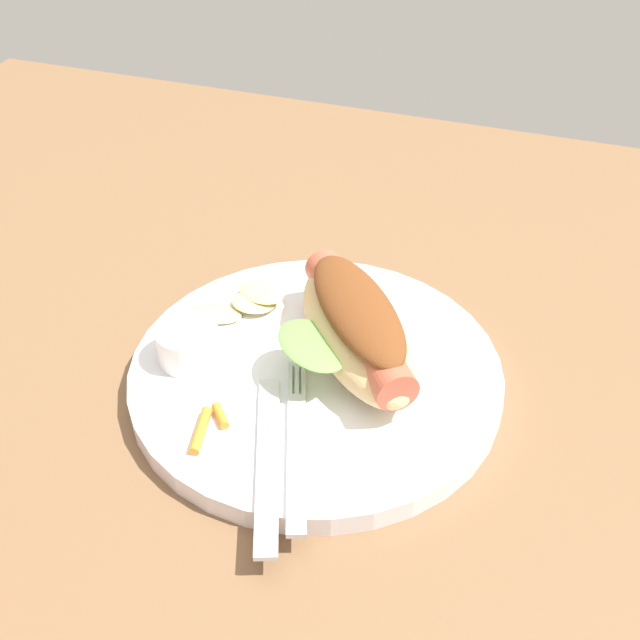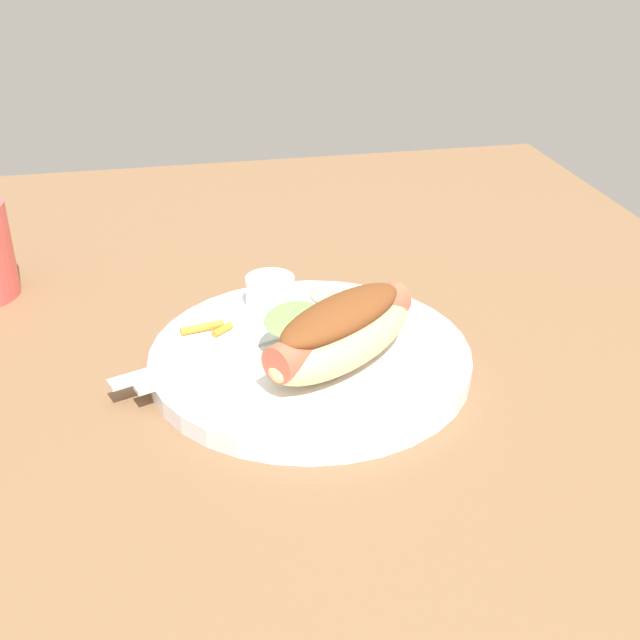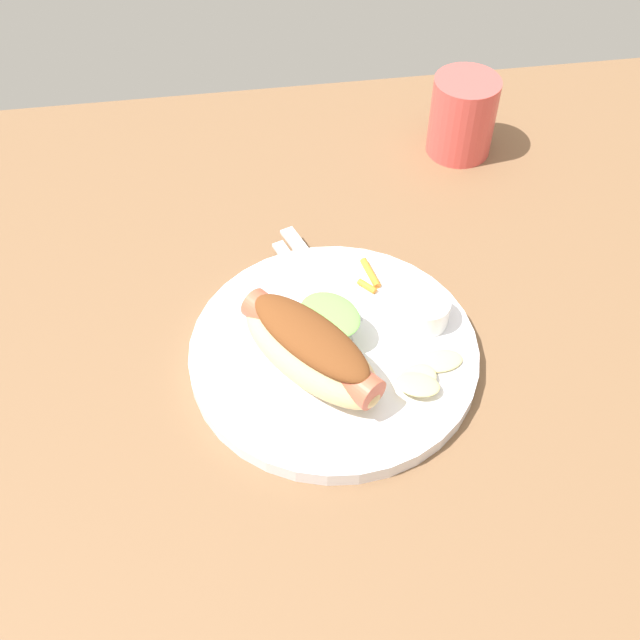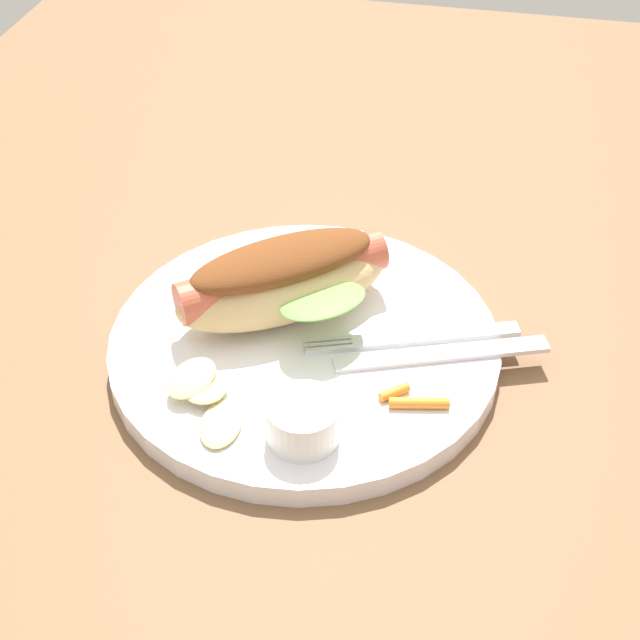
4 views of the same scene
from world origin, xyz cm
name	(u,v)px [view 4 (image 4 of 4)]	position (x,y,z in cm)	size (l,w,h in cm)	color
ground_plane	(314,335)	(0.00, 0.00, -0.90)	(120.00, 90.00, 1.80)	brown
plate	(301,345)	(3.04, -0.22, 0.80)	(26.47, 26.47, 1.60)	white
hot_dog	(284,279)	(0.70, -1.95, 4.42)	(14.27, 16.05, 5.47)	#DBB77A
sauce_ramekin	(303,421)	(11.92, 1.95, 2.92)	(4.44, 4.44, 2.64)	white
fork	(417,338)	(1.78, 7.51, 1.80)	(6.04, 14.23, 0.40)	silver
knife	(442,354)	(3.05, 9.31, 1.78)	(14.42, 1.40, 0.36)	silver
chips_pile	(206,396)	(10.46, -4.62, 2.18)	(7.20, 6.00, 1.34)	#DDCC7E
carrot_garnish	(411,400)	(7.83, 7.94, 1.94)	(2.28, 4.55, 0.71)	orange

